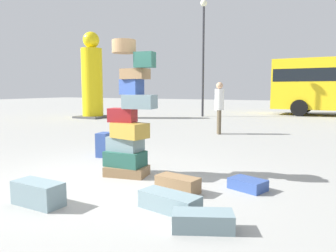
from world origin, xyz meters
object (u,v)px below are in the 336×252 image
(suitcase_navy_upright_blue, at_px, (104,145))
(suitcase_brown_right_side, at_px, (178,184))
(suitcase_slate_white_trunk, at_px, (170,202))
(suitcase_tower, at_px, (129,123))
(lamp_post, at_px, (203,41))
(suitcase_slate_foreground_far, at_px, (203,221))
(suitcase_slate_left_side, at_px, (38,193))
(suitcase_navy_foreground_near, at_px, (248,184))
(yellow_dummy_statue, at_px, (92,80))
(person_bearded_onlooker, at_px, (219,103))

(suitcase_navy_upright_blue, relative_size, suitcase_brown_right_side, 0.83)
(suitcase_navy_upright_blue, distance_m, suitcase_slate_white_trunk, 3.48)
(suitcase_tower, xyz_separation_m, lamp_post, (-3.17, 11.90, 3.09))
(suitcase_slate_foreground_far, bearing_deg, suitcase_slate_left_side, 163.18)
(suitcase_navy_foreground_near, relative_size, yellow_dummy_statue, 0.12)
(suitcase_tower, height_order, suitcase_navy_foreground_near, suitcase_tower)
(suitcase_slate_foreground_far, bearing_deg, suitcase_tower, 118.53)
(suitcase_slate_left_side, bearing_deg, suitcase_navy_foreground_near, 41.81)
(suitcase_brown_right_side, distance_m, yellow_dummy_statue, 12.90)
(person_bearded_onlooker, bearing_deg, suitcase_navy_upright_blue, -37.02)
(lamp_post, bearing_deg, suitcase_brown_right_side, -70.82)
(suitcase_slate_white_trunk, height_order, suitcase_slate_foreground_far, suitcase_slate_white_trunk)
(person_bearded_onlooker, relative_size, lamp_post, 0.28)
(suitcase_slate_foreground_far, relative_size, person_bearded_onlooker, 0.38)
(suitcase_navy_foreground_near, bearing_deg, suitcase_tower, -156.57)
(lamp_post, bearing_deg, suitcase_slate_foreground_far, -69.25)
(suitcase_navy_foreground_near, relative_size, suitcase_slate_left_side, 0.74)
(suitcase_slate_white_trunk, height_order, suitcase_slate_left_side, suitcase_slate_left_side)
(suitcase_navy_upright_blue, height_order, suitcase_slate_left_side, suitcase_navy_upright_blue)
(suitcase_slate_left_side, height_order, lamp_post, lamp_post)
(suitcase_slate_left_side, bearing_deg, person_bearded_onlooker, 92.38)
(suitcase_navy_foreground_near, xyz_separation_m, yellow_dummy_statue, (-9.93, 8.46, 1.86))
(suitcase_navy_upright_blue, height_order, person_bearded_onlooker, person_bearded_onlooker)
(suitcase_tower, xyz_separation_m, person_bearded_onlooker, (-0.23, 5.66, 0.11))
(suitcase_tower, bearing_deg, suitcase_navy_foreground_near, 3.05)
(suitcase_slate_white_trunk, distance_m, yellow_dummy_statue, 13.54)
(suitcase_brown_right_side, xyz_separation_m, person_bearded_onlooker, (-1.36, 6.11, 0.90))
(suitcase_navy_foreground_near, xyz_separation_m, lamp_post, (-5.17, 11.79, 3.91))
(suitcase_slate_white_trunk, distance_m, lamp_post, 14.34)
(suitcase_navy_foreground_near, xyz_separation_m, suitcase_brown_right_side, (-0.88, -0.55, 0.03))
(suitcase_tower, relative_size, person_bearded_onlooker, 1.34)
(suitcase_tower, distance_m, suitcase_slate_left_side, 1.90)
(suitcase_slate_foreground_far, bearing_deg, suitcase_navy_upright_blue, 118.61)
(suitcase_tower, bearing_deg, suitcase_brown_right_side, -21.72)
(suitcase_navy_foreground_near, height_order, suitcase_slate_foreground_far, suitcase_slate_foreground_far)
(suitcase_slate_foreground_far, bearing_deg, suitcase_slate_white_trunk, 125.43)
(suitcase_slate_white_trunk, relative_size, suitcase_navy_foreground_near, 1.52)
(suitcase_brown_right_side, relative_size, person_bearded_onlooker, 0.37)
(suitcase_navy_foreground_near, bearing_deg, suitcase_slate_white_trunk, -97.45)
(yellow_dummy_statue, bearing_deg, suitcase_navy_upright_blue, -48.81)
(yellow_dummy_statue, bearing_deg, lamp_post, 35.04)
(suitcase_slate_left_side, bearing_deg, suitcase_slate_foreground_far, 9.11)
(suitcase_tower, distance_m, suitcase_brown_right_side, 1.44)
(suitcase_slate_white_trunk, height_order, person_bearded_onlooker, person_bearded_onlooker)
(suitcase_tower, xyz_separation_m, suitcase_slate_left_side, (-0.24, -1.73, -0.75))
(suitcase_tower, relative_size, suitcase_navy_upright_blue, 4.33)
(suitcase_slate_left_side, distance_m, yellow_dummy_statue, 12.97)
(suitcase_navy_foreground_near, relative_size, lamp_post, 0.08)
(suitcase_tower, height_order, suitcase_slate_left_side, suitcase_tower)
(suitcase_slate_foreground_far, xyz_separation_m, person_bearded_onlooker, (-2.13, 7.14, 0.91))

